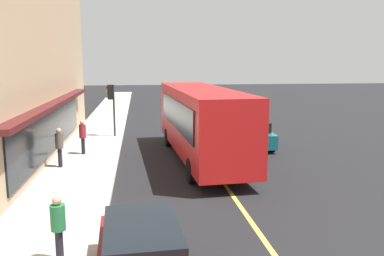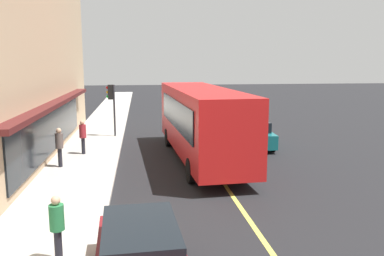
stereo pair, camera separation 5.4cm
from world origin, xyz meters
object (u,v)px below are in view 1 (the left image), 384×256
(pedestrian_mid_block, at_px, (59,144))
(pedestrian_at_corner, at_px, (83,134))
(traffic_light, at_px, (111,98))
(pedestrian_waiting, at_px, (58,223))
(car_teal, at_px, (252,133))
(bus, at_px, (201,120))
(car_navy, at_px, (214,116))

(pedestrian_mid_block, height_order, pedestrian_at_corner, pedestrian_mid_block)
(traffic_light, bearing_deg, pedestrian_waiting, 179.20)
(car_teal, relative_size, pedestrian_mid_block, 2.51)
(bus, relative_size, pedestrian_waiting, 7.06)
(pedestrian_at_corner, bearing_deg, pedestrian_waiting, -175.29)
(traffic_light, bearing_deg, bus, -142.95)
(bus, bearing_deg, pedestrian_mid_block, 98.96)
(bus, distance_m, pedestrian_mid_block, 6.57)
(pedestrian_waiting, bearing_deg, bus, -26.53)
(bus, bearing_deg, pedestrian_at_corner, 76.28)
(car_navy, distance_m, pedestrian_waiting, 21.10)
(bus, xyz_separation_m, pedestrian_waiting, (-9.71, 4.85, -0.89))
(car_teal, distance_m, pedestrian_mid_block, 10.49)
(pedestrian_mid_block, distance_m, pedestrian_at_corner, 2.52)
(bus, xyz_separation_m, pedestrian_at_corner, (1.41, 5.77, -0.80))
(pedestrian_waiting, bearing_deg, car_navy, -20.60)
(bus, bearing_deg, traffic_light, 37.05)
(bus, height_order, pedestrian_mid_block, bus)
(car_navy, xyz_separation_m, pedestrian_mid_block, (-11.05, 9.02, 0.46))
(bus, xyz_separation_m, pedestrian_mid_block, (-1.02, 6.44, -0.78))
(bus, height_order, car_navy, bus)
(traffic_light, height_order, car_navy, traffic_light)
(bus, distance_m, pedestrian_waiting, 10.89)
(car_teal, xyz_separation_m, car_navy, (7.32, 0.77, 0.00))
(car_teal, relative_size, pedestrian_waiting, 2.75)
(traffic_light, bearing_deg, pedestrian_mid_block, 165.74)
(traffic_light, relative_size, pedestrian_at_corner, 1.86)
(traffic_light, relative_size, pedestrian_mid_block, 1.83)
(car_teal, bearing_deg, pedestrian_at_corner, 98.13)
(bus, relative_size, traffic_light, 3.52)
(traffic_light, bearing_deg, car_navy, -61.54)
(bus, distance_m, car_navy, 10.43)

